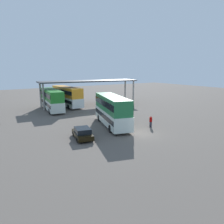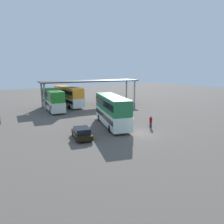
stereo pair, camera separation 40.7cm
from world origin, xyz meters
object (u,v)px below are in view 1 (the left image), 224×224
Objects in this scene: parked_hatchback at (82,133)px; pedestrian_waiting at (151,121)px; double_decker_main at (112,110)px; double_decker_mid_row at (67,96)px; double_decker_near_canopy at (52,99)px.

pedestrian_waiting is at bearing -81.70° from parked_hatchback.
double_decker_main is at bearing -51.44° from parked_hatchback.
double_decker_mid_row is 6.66× the size of pedestrian_waiting.
double_decker_near_canopy is at bearing 4.55° from parked_hatchback.
parked_hatchback is at bearing 132.92° from double_decker_main.
parked_hatchback is 2.51× the size of pedestrian_waiting.
double_decker_mid_row reaches higher than double_decker_near_canopy.
parked_hatchback is 10.17m from pedestrian_waiting.
double_decker_near_canopy is at bearing 29.16° from double_decker_main.
double_decker_main is 18.66m from double_decker_mid_row.
double_decker_near_canopy is 0.99× the size of double_decker_mid_row.
parked_hatchback is at bearing 179.28° from double_decker_near_canopy.
parked_hatchback is 0.38× the size of double_decker_near_canopy.
pedestrian_waiting is at bearing -172.66° from double_decker_mid_row.
double_decker_main is at bearing -160.47° from double_decker_near_canopy.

